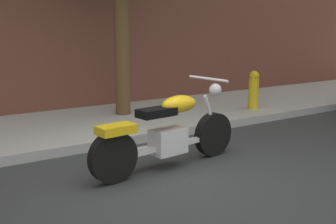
# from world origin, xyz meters

# --- Properties ---
(ground_plane) EXTENTS (60.00, 60.00, 0.00)m
(ground_plane) POSITION_xyz_m (0.00, 0.00, 0.00)
(ground_plane) COLOR #303335
(sidewalk) EXTENTS (20.51, 2.59, 0.14)m
(sidewalk) POSITION_xyz_m (0.00, 2.94, 0.07)
(sidewalk) COLOR #A9A9A9
(sidewalk) RESTS_ON ground
(motorcycle) EXTENTS (2.22, 0.70, 1.10)m
(motorcycle) POSITION_xyz_m (0.19, 0.49, 0.44)
(motorcycle) COLOR black
(motorcycle) RESTS_ON ground
(fire_hydrant) EXTENTS (0.20, 0.20, 0.91)m
(fire_hydrant) POSITION_xyz_m (3.33, 2.21, 0.46)
(fire_hydrant) COLOR gold
(fire_hydrant) RESTS_ON ground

